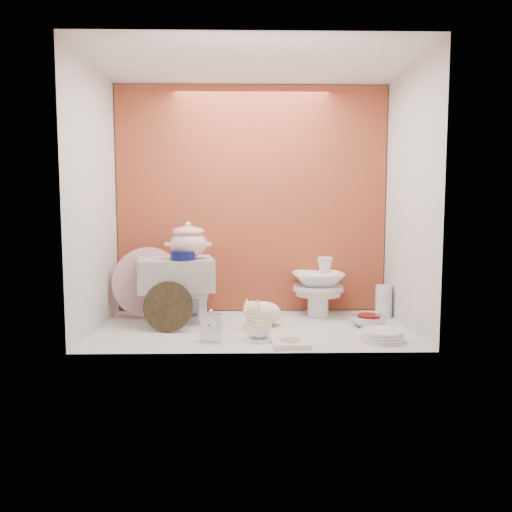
{
  "coord_description": "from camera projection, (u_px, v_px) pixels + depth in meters",
  "views": [
    {
      "loc": [
        -0.03,
        -2.84,
        0.7
      ],
      "look_at": [
        0.02,
        0.02,
        0.42
      ],
      "focal_mm": 34.82,
      "sensor_mm": 36.0,
      "label": 1
    }
  ],
  "objects": [
    {
      "name": "clear_glass_vase",
      "position": [
        384.0,
        301.0,
        3.16
      ],
      "size": [
        0.13,
        0.13,
        0.21
      ],
      "primitive_type": "cylinder",
      "rotation": [
        0.0,
        0.0,
        -0.27
      ],
      "color": "silver",
      "rests_on": "ground"
    },
    {
      "name": "porcelain_tower",
      "position": [
        318.0,
        286.0,
        3.2
      ],
      "size": [
        0.37,
        0.37,
        0.38
      ],
      "primitive_type": null,
      "rotation": [
        0.0,
        0.0,
        -0.11
      ],
      "color": "white",
      "rests_on": "ground"
    },
    {
      "name": "teacup_saucer",
      "position": [
        259.0,
        339.0,
        2.63
      ],
      "size": [
        0.19,
        0.19,
        0.01
      ],
      "primitive_type": "cylinder",
      "rotation": [
        0.0,
        0.0,
        0.06
      ],
      "color": "white",
      "rests_on": "ground"
    },
    {
      "name": "mantel_clock",
      "position": [
        211.0,
        326.0,
        2.59
      ],
      "size": [
        0.12,
        0.08,
        0.17
      ],
      "primitive_type": "cube",
      "rotation": [
        0.0,
        0.0,
        -0.38
      ],
      "color": "silver",
      "rests_on": "ground"
    },
    {
      "name": "crystal_bowl",
      "position": [
        369.0,
        321.0,
        2.93
      ],
      "size": [
        0.25,
        0.25,
        0.07
      ],
      "primitive_type": "imported",
      "rotation": [
        0.0,
        0.0,
        0.25
      ],
      "color": "silver",
      "rests_on": "ground"
    },
    {
      "name": "gold_rim_teacup",
      "position": [
        259.0,
        328.0,
        2.63
      ],
      "size": [
        0.15,
        0.15,
        0.11
      ],
      "primitive_type": "imported",
      "rotation": [
        0.0,
        0.0,
        0.1
      ],
      "color": "white",
      "rests_on": "teacup_saucer"
    },
    {
      "name": "soup_tureen",
      "position": [
        188.0,
        240.0,
        2.97
      ],
      "size": [
        0.34,
        0.34,
        0.23
      ],
      "primitive_type": null,
      "rotation": [
        0.0,
        0.0,
        -0.35
      ],
      "color": "white",
      "rests_on": "step_stool"
    },
    {
      "name": "blue_white_vase",
      "position": [
        189.0,
        297.0,
        3.24
      ],
      "size": [
        0.26,
        0.26,
        0.23
      ],
      "primitive_type": "imported",
      "rotation": [
        0.0,
        0.0,
        0.19
      ],
      "color": "silver",
      "rests_on": "ground"
    },
    {
      "name": "ground",
      "position": [
        253.0,
        328.0,
        2.89
      ],
      "size": [
        1.8,
        1.8,
        0.0
      ],
      "primitive_type": "plane",
      "color": "silver",
      "rests_on": "ground"
    },
    {
      "name": "niche_shell",
      "position": [
        252.0,
        169.0,
        2.98
      ],
      "size": [
        1.86,
        1.03,
        1.53
      ],
      "color": "#AA382A",
      "rests_on": "ground"
    },
    {
      "name": "dinner_plate_stack",
      "position": [
        382.0,
        335.0,
        2.61
      ],
      "size": [
        0.26,
        0.26,
        0.06
      ],
      "primitive_type": "cylinder",
      "rotation": [
        0.0,
        0.0,
        -0.15
      ],
      "color": "white",
      "rests_on": "ground"
    },
    {
      "name": "lattice_dish",
      "position": [
        290.0,
        343.0,
        2.53
      ],
      "size": [
        0.2,
        0.2,
        0.03
      ],
      "primitive_type": "cube",
      "rotation": [
        0.0,
        0.0,
        0.04
      ],
      "color": "white",
      "rests_on": "ground"
    },
    {
      "name": "plush_pig",
      "position": [
        264.0,
        313.0,
        2.94
      ],
      "size": [
        0.31,
        0.27,
        0.16
      ],
      "primitive_type": "ellipsoid",
      "rotation": [
        0.0,
        0.0,
        0.38
      ],
      "color": "beige",
      "rests_on": "ground"
    },
    {
      "name": "lacquer_tray",
      "position": [
        168.0,
        307.0,
        2.8
      ],
      "size": [
        0.3,
        0.13,
        0.28
      ],
      "primitive_type": null,
      "rotation": [
        0.0,
        0.0,
        -0.12
      ],
      "color": "black",
      "rests_on": "ground"
    },
    {
      "name": "step_stool",
      "position": [
        176.0,
        290.0,
        3.06
      ],
      "size": [
        0.51,
        0.45,
        0.39
      ],
      "primitive_type": null,
      "rotation": [
        0.0,
        0.0,
        0.17
      ],
      "color": "silver",
      "rests_on": "ground"
    },
    {
      "name": "cobalt_bowl",
      "position": [
        183.0,
        255.0,
        2.92
      ],
      "size": [
        0.16,
        0.16,
        0.05
      ],
      "primitive_type": "cylinder",
      "rotation": [
        0.0,
        0.0,
        -0.12
      ],
      "color": "#091049",
      "rests_on": "step_stool"
    },
    {
      "name": "floral_platter",
      "position": [
        148.0,
        282.0,
        3.16
      ],
      "size": [
        0.44,
        0.19,
        0.45
      ],
      "primitive_type": null,
      "rotation": [
        0.0,
        0.0,
        0.33
      ],
      "color": "white",
      "rests_on": "ground"
    }
  ]
}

